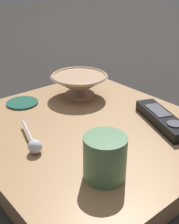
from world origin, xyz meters
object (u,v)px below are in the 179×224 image
Objects in this scene: teaspoon at (34,145)px; tv_remote_near at (162,119)px; drink_coaster at (22,103)px; coffee_mug at (104,157)px; cereal_bowl at (79,84)px.

tv_remote_near is at bearing 161.96° from teaspoon.
tv_remote_near is 0.38m from drink_coaster.
coffee_mug reaches higher than drink_coaster.
coffee_mug is at bearing 84.11° from drink_coaster.
drink_coaster is (0.16, -0.06, -0.03)m from cereal_bowl.
coffee_mug is 0.56× the size of tv_remote_near.
drink_coaster is (-0.09, -0.23, -0.01)m from teaspoon.
coffee_mug is at bearing 109.82° from teaspoon.
drink_coaster is at bearing -95.89° from coffee_mug.
coffee_mug reaches higher than cereal_bowl.
coffee_mug reaches higher than tv_remote_near.
teaspoon is at bearing -70.18° from coffee_mug.
cereal_bowl is 0.17m from drink_coaster.
cereal_bowl is at bearing 159.18° from drink_coaster.
cereal_bowl is at bearing -80.09° from tv_remote_near.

